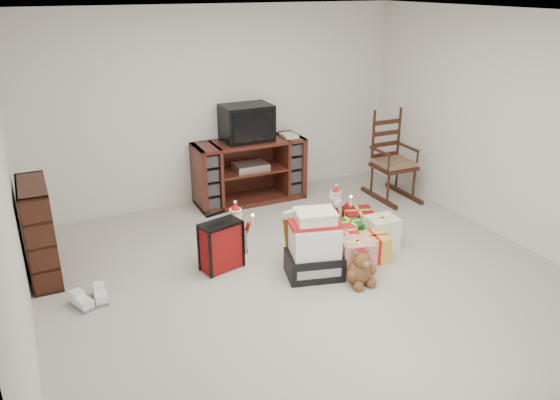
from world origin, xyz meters
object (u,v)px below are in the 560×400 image
object	(u,v)px
sneaker_pair	(91,299)
mrs_claus_figurine	(236,235)
rocking_chair	(391,167)
gift_cluster	(361,239)
gift_pile	(315,248)
santa_figurine	(335,214)
red_suitcase	(221,246)
teddy_bear	(360,269)
tv_stand	(250,171)
bookshelf	(39,233)
crt_television	(247,123)

from	to	relation	value
sneaker_pair	mrs_claus_figurine	bearing A→B (deg)	-1.92
sneaker_pair	rocking_chair	bearing A→B (deg)	0.75
rocking_chair	gift_cluster	size ratio (longest dim) A/B	1.06
rocking_chair	sneaker_pair	world-z (taller)	rocking_chair
gift_pile	santa_figurine	world-z (taller)	gift_pile
mrs_claus_figurine	sneaker_pair	world-z (taller)	mrs_claus_figurine
gift_pile	santa_figurine	bearing A→B (deg)	62.68
red_suitcase	teddy_bear	bearing A→B (deg)	-52.57
tv_stand	sneaker_pair	bearing A→B (deg)	-143.10
bookshelf	teddy_bear	xyz separation A→B (m)	(2.74, -1.49, -0.31)
sneaker_pair	gift_cluster	bearing A→B (deg)	-17.20
teddy_bear	rocking_chair	bearing A→B (deg)	47.25
tv_stand	gift_cluster	world-z (taller)	tv_stand
sneaker_pair	red_suitcase	bearing A→B (deg)	-9.25
mrs_claus_figurine	gift_cluster	distance (m)	1.35
teddy_bear	mrs_claus_figurine	xyz separation A→B (m)	(-0.85, 1.09, 0.07)
sneaker_pair	gift_cluster	distance (m)	2.81
red_suitcase	gift_cluster	bearing A→B (deg)	-24.84
santa_figurine	sneaker_pair	world-z (taller)	santa_figurine
red_suitcase	mrs_claus_figurine	bearing A→B (deg)	27.28
teddy_bear	crt_television	bearing A→B (deg)	92.76
gift_cluster	crt_television	xyz separation A→B (m)	(-0.52, 1.93, 0.92)
tv_stand	gift_cluster	bearing A→B (deg)	-74.61
teddy_bear	sneaker_pair	xyz separation A→B (m)	(-2.41, 0.77, -0.11)
crt_television	tv_stand	bearing A→B (deg)	-75.96
red_suitcase	crt_television	xyz separation A→B (m)	(0.98, 1.65, 0.80)
rocking_chair	gift_pile	size ratio (longest dim) A/B	1.79
red_suitcase	gift_cluster	world-z (taller)	red_suitcase
mrs_claus_figurine	bookshelf	bearing A→B (deg)	168.03
santa_figurine	crt_television	distance (m)	1.70
rocking_chair	teddy_bear	bearing A→B (deg)	-132.11
red_suitcase	sneaker_pair	bearing A→B (deg)	169.93
bookshelf	tv_stand	bearing A→B (deg)	20.59
bookshelf	santa_figurine	distance (m)	3.17
rocking_chair	teddy_bear	distance (m)	2.47
bookshelf	mrs_claus_figurine	world-z (taller)	bookshelf
tv_stand	red_suitcase	xyz separation A→B (m)	(-0.99, -1.61, -0.15)
gift_pile	santa_figurine	size ratio (longest dim) A/B	1.18
gift_cluster	rocking_chair	bearing A→B (deg)	43.73
gift_cluster	teddy_bear	bearing A→B (deg)	-124.02
santa_figurine	bookshelf	bearing A→B (deg)	173.55
gift_cluster	crt_television	bearing A→B (deg)	105.09
teddy_bear	santa_figurine	size ratio (longest dim) A/B	0.63
tv_stand	mrs_claus_figurine	bearing A→B (deg)	-117.75
mrs_claus_figurine	red_suitcase	bearing A→B (deg)	-138.45
santa_figurine	mrs_claus_figurine	bearing A→B (deg)	-177.90
teddy_bear	crt_television	size ratio (longest dim) A/B	0.58
gift_pile	gift_cluster	bearing A→B (deg)	33.91
gift_pile	sneaker_pair	bearing A→B (deg)	-177.16
crt_television	rocking_chair	bearing A→B (deg)	-22.13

